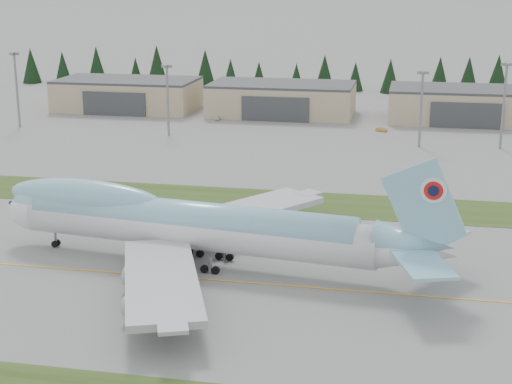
% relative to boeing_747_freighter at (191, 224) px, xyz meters
% --- Properties ---
extents(ground, '(7000.00, 7000.00, 0.00)m').
position_rel_boeing_747_freighter_xyz_m(ground, '(5.91, -6.47, -6.85)').
color(ground, '#61615F').
rests_on(ground, ground).
extents(grass_strip_far, '(400.00, 18.00, 0.08)m').
position_rel_boeing_747_freighter_xyz_m(grass_strip_far, '(5.91, 38.53, -6.85)').
color(grass_strip_far, '#2E4017').
rests_on(grass_strip_far, ground).
extents(taxiway_line_main, '(400.00, 0.40, 0.02)m').
position_rel_boeing_747_freighter_xyz_m(taxiway_line_main, '(5.91, -6.47, -6.85)').
color(taxiway_line_main, orange).
rests_on(taxiway_line_main, ground).
extents(boeing_747_freighter, '(79.14, 67.52, 20.77)m').
position_rel_boeing_747_freighter_xyz_m(boeing_747_freighter, '(0.00, 0.00, 0.00)').
color(boeing_747_freighter, silver).
rests_on(boeing_747_freighter, ground).
extents(hangar_left, '(48.00, 26.60, 10.80)m').
position_rel_boeing_747_freighter_xyz_m(hangar_left, '(-64.09, 143.43, -1.46)').
color(hangar_left, tan).
rests_on(hangar_left, ground).
extents(hangar_center, '(48.00, 26.60, 10.80)m').
position_rel_boeing_747_freighter_xyz_m(hangar_center, '(-9.09, 143.43, -1.46)').
color(hangar_center, tan).
rests_on(hangar_center, ground).
extents(hangar_right, '(48.00, 26.60, 10.80)m').
position_rel_boeing_747_freighter_xyz_m(hangar_right, '(50.91, 143.43, -1.46)').
color(hangar_right, tan).
rests_on(hangar_right, ground).
extents(floodlight_masts, '(174.66, 8.40, 23.30)m').
position_rel_boeing_747_freighter_xyz_m(floodlight_masts, '(11.81, 102.51, 8.64)').
color(floodlight_masts, gray).
rests_on(floodlight_masts, ground).
extents(service_vehicle_a, '(1.56, 3.54, 1.19)m').
position_rel_boeing_747_freighter_xyz_m(service_vehicle_a, '(-28.02, 129.09, -6.85)').
color(service_vehicle_a, silver).
rests_on(service_vehicle_a, ground).
extents(service_vehicle_b, '(3.87, 2.84, 1.22)m').
position_rel_boeing_747_freighter_xyz_m(service_vehicle_b, '(25.47, 120.30, -6.85)').
color(service_vehicle_b, '#AF812B').
rests_on(service_vehicle_b, ground).
extents(conifer_belt, '(274.21, 15.51, 16.92)m').
position_rel_boeing_747_freighter_xyz_m(conifer_belt, '(-0.05, 206.47, 0.41)').
color(conifer_belt, black).
rests_on(conifer_belt, ground).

